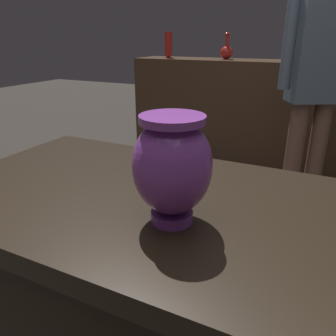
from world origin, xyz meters
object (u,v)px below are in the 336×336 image
object	(u,v)px
shelf_vase_center	(293,41)
visitor_center_back	(318,77)
vase_centerpiece	(172,166)
shelf_vase_far_left	(168,46)
shelf_vase_left	(227,51)

from	to	relation	value
shelf_vase_center	visitor_center_back	bearing A→B (deg)	-69.60
vase_centerpiece	visitor_center_back	world-z (taller)	visitor_center_back
shelf_vase_far_left	visitor_center_back	size ratio (longest dim) A/B	0.14
shelf_vase_far_left	visitor_center_back	bearing A→B (deg)	-24.35
shelf_vase_center	shelf_vase_far_left	distance (m)	1.04
vase_centerpiece	shelf_vase_far_left	size ratio (longest dim) A/B	1.05
shelf_vase_left	visitor_center_back	world-z (taller)	visitor_center_back
shelf_vase_center	visitor_center_back	xyz separation A→B (m)	(0.24, -0.64, -0.19)
shelf_vase_left	shelf_vase_center	bearing A→B (deg)	1.25
vase_centerpiece	shelf_vase_center	bearing A→B (deg)	91.52
shelf_vase_left	shelf_vase_far_left	bearing A→B (deg)	-174.60
shelf_vase_center	visitor_center_back	world-z (taller)	visitor_center_back
shelf_vase_center	shelf_vase_far_left	xyz separation A→B (m)	(-1.04, -0.06, -0.04)
vase_centerpiece	visitor_center_back	xyz separation A→B (m)	(0.18, 1.68, 0.02)
shelf_vase_far_left	shelf_vase_left	bearing A→B (deg)	5.40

